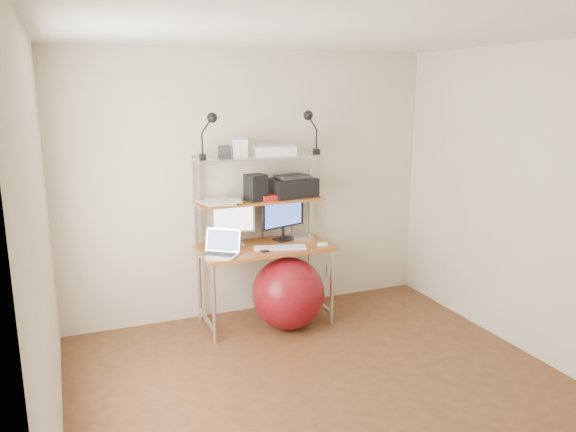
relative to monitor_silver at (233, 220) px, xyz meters
name	(u,v)px	position (x,y,z in m)	size (l,w,h in m)	color
room	(339,228)	(0.25, -1.60, 0.28)	(3.60, 3.60, 3.60)	brown
computer_desk	(262,222)	(0.25, -0.09, -0.02)	(1.20, 0.60, 1.57)	#A66220
wall_outlet	(331,270)	(1.10, 0.19, -0.67)	(0.08, 0.01, 0.12)	silver
monitor_silver	(233,220)	(0.00, 0.00, 0.00)	(0.40, 0.16, 0.44)	#A5A5AA
monitor_black	(283,215)	(0.49, -0.01, 0.01)	(0.47, 0.19, 0.48)	black
laptop	(221,249)	(-0.19, -0.25, -0.19)	(0.40, 0.39, 0.27)	silver
keyboard	(280,248)	(0.35, -0.27, -0.23)	(0.47, 0.13, 0.01)	silver
mouse	(323,244)	(0.75, -0.34, -0.22)	(0.08, 0.05, 0.02)	silver
mac_mini	(301,237)	(0.66, -0.04, -0.22)	(0.19, 0.19, 0.04)	silver
phone	(264,250)	(0.19, -0.29, -0.23)	(0.07, 0.12, 0.01)	black
printer	(292,186)	(0.58, 0.00, 0.27)	(0.46, 0.34, 0.20)	black
nas_cube	(256,187)	(0.20, -0.06, 0.30)	(0.16, 0.16, 0.24)	black
red_box	(270,198)	(0.32, -0.09, 0.20)	(0.17, 0.11, 0.05)	#AE201B
scanner	(274,150)	(0.39, -0.02, 0.62)	(0.41, 0.29, 0.10)	silver
box_white	(240,148)	(0.07, -0.02, 0.66)	(0.13, 0.11, 0.16)	silver
box_grey	(225,152)	(-0.07, -0.02, 0.63)	(0.10, 0.10, 0.10)	#2D2D2F
clip_lamp_left	(210,125)	(-0.22, -0.12, 0.87)	(0.16, 0.09, 0.40)	black
clip_lamp_right	(310,122)	(0.72, -0.09, 0.87)	(0.16, 0.09, 0.40)	black
exercise_ball	(288,293)	(0.40, -0.36, -0.64)	(0.66, 0.66, 0.66)	maroon
paper_stack	(222,201)	(-0.11, -0.03, 0.19)	(0.42, 0.40, 0.02)	white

